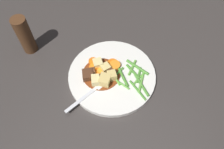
# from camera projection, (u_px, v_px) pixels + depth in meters

# --- Properties ---
(ground_plane) EXTENTS (3.00, 3.00, 0.00)m
(ground_plane) POSITION_uv_depth(u_px,v_px,m) (112.00, 77.00, 0.72)
(ground_plane) COLOR #383330
(dinner_plate) EXTENTS (0.27, 0.27, 0.02)m
(dinner_plate) POSITION_uv_depth(u_px,v_px,m) (112.00, 76.00, 0.71)
(dinner_plate) COLOR white
(dinner_plate) RESTS_ON ground_plane
(stew_sauce) EXTENTS (0.12, 0.12, 0.00)m
(stew_sauce) POSITION_uv_depth(u_px,v_px,m) (101.00, 74.00, 0.70)
(stew_sauce) COLOR brown
(stew_sauce) RESTS_ON dinner_plate
(carrot_slice_0) EXTENTS (0.03, 0.03, 0.01)m
(carrot_slice_0) POSITION_uv_depth(u_px,v_px,m) (101.00, 71.00, 0.71)
(carrot_slice_0) COLOR orange
(carrot_slice_0) RESTS_ON dinner_plate
(carrot_slice_1) EXTENTS (0.04, 0.04, 0.01)m
(carrot_slice_1) POSITION_uv_depth(u_px,v_px,m) (115.00, 65.00, 0.72)
(carrot_slice_1) COLOR orange
(carrot_slice_1) RESTS_ON dinner_plate
(carrot_slice_2) EXTENTS (0.05, 0.05, 0.01)m
(carrot_slice_2) POSITION_uv_depth(u_px,v_px,m) (111.00, 63.00, 0.72)
(carrot_slice_2) COLOR orange
(carrot_slice_2) RESTS_ON dinner_plate
(carrot_slice_3) EXTENTS (0.05, 0.05, 0.01)m
(carrot_slice_3) POSITION_uv_depth(u_px,v_px,m) (97.00, 73.00, 0.70)
(carrot_slice_3) COLOR orange
(carrot_slice_3) RESTS_ON dinner_plate
(carrot_slice_4) EXTENTS (0.03, 0.03, 0.01)m
(carrot_slice_4) POSITION_uv_depth(u_px,v_px,m) (93.00, 68.00, 0.71)
(carrot_slice_4) COLOR orange
(carrot_slice_4) RESTS_ON dinner_plate
(carrot_slice_5) EXTENTS (0.03, 0.03, 0.01)m
(carrot_slice_5) POSITION_uv_depth(u_px,v_px,m) (93.00, 62.00, 0.72)
(carrot_slice_5) COLOR orange
(carrot_slice_5) RESTS_ON dinner_plate
(potato_chunk_0) EXTENTS (0.04, 0.04, 0.02)m
(potato_chunk_0) POSITION_uv_depth(u_px,v_px,m) (105.00, 68.00, 0.71)
(potato_chunk_0) COLOR #E5CC7A
(potato_chunk_0) RESTS_ON dinner_plate
(potato_chunk_1) EXTENTS (0.04, 0.04, 0.02)m
(potato_chunk_1) POSITION_uv_depth(u_px,v_px,m) (98.00, 64.00, 0.71)
(potato_chunk_1) COLOR #EAD68C
(potato_chunk_1) RESTS_ON dinner_plate
(potato_chunk_2) EXTENTS (0.04, 0.04, 0.03)m
(potato_chunk_2) POSITION_uv_depth(u_px,v_px,m) (105.00, 80.00, 0.68)
(potato_chunk_2) COLOR #DBBC6B
(potato_chunk_2) RESTS_ON dinner_plate
(potato_chunk_3) EXTENTS (0.03, 0.03, 0.03)m
(potato_chunk_3) POSITION_uv_depth(u_px,v_px,m) (96.00, 80.00, 0.68)
(potato_chunk_3) COLOR #EAD68C
(potato_chunk_3) RESTS_ON dinner_plate
(potato_chunk_4) EXTENTS (0.03, 0.03, 0.03)m
(potato_chunk_4) POSITION_uv_depth(u_px,v_px,m) (112.00, 76.00, 0.69)
(potato_chunk_4) COLOR #DBBC6B
(potato_chunk_4) RESTS_ON dinner_plate
(meat_chunk_0) EXTENTS (0.03, 0.03, 0.02)m
(meat_chunk_0) POSITION_uv_depth(u_px,v_px,m) (111.00, 72.00, 0.70)
(meat_chunk_0) COLOR #4C2B19
(meat_chunk_0) RESTS_ON dinner_plate
(meat_chunk_1) EXTENTS (0.03, 0.03, 0.02)m
(meat_chunk_1) POSITION_uv_depth(u_px,v_px,m) (101.00, 78.00, 0.69)
(meat_chunk_1) COLOR #56331E
(meat_chunk_1) RESTS_ON dinner_plate
(meat_chunk_2) EXTENTS (0.03, 0.03, 0.02)m
(meat_chunk_2) POSITION_uv_depth(u_px,v_px,m) (91.00, 72.00, 0.70)
(meat_chunk_2) COLOR brown
(meat_chunk_2) RESTS_ON dinner_plate
(meat_chunk_3) EXTENTS (0.04, 0.04, 0.02)m
(meat_chunk_3) POSITION_uv_depth(u_px,v_px,m) (88.00, 75.00, 0.69)
(meat_chunk_3) COLOR #4C2B19
(meat_chunk_3) RESTS_ON dinner_plate
(green_bean_0) EXTENTS (0.07, 0.06, 0.01)m
(green_bean_0) POSITION_uv_depth(u_px,v_px,m) (137.00, 67.00, 0.71)
(green_bean_0) COLOR #4C8E33
(green_bean_0) RESTS_ON dinner_plate
(green_bean_1) EXTENTS (0.04, 0.07, 0.01)m
(green_bean_1) POSITION_uv_depth(u_px,v_px,m) (123.00, 77.00, 0.69)
(green_bean_1) COLOR #4C8E33
(green_bean_1) RESTS_ON dinner_plate
(green_bean_2) EXTENTS (0.02, 0.06, 0.01)m
(green_bean_2) POSITION_uv_depth(u_px,v_px,m) (139.00, 75.00, 0.70)
(green_bean_2) COLOR #4C8E33
(green_bean_2) RESTS_ON dinner_plate
(green_bean_3) EXTENTS (0.05, 0.05, 0.01)m
(green_bean_3) POSITION_uv_depth(u_px,v_px,m) (133.00, 72.00, 0.71)
(green_bean_3) COLOR #4C8E33
(green_bean_3) RESTS_ON dinner_plate
(green_bean_4) EXTENTS (0.06, 0.04, 0.01)m
(green_bean_4) POSITION_uv_depth(u_px,v_px,m) (121.00, 83.00, 0.68)
(green_bean_4) COLOR #66AD42
(green_bean_4) RESTS_ON dinner_plate
(green_bean_5) EXTENTS (0.02, 0.07, 0.01)m
(green_bean_5) POSITION_uv_depth(u_px,v_px,m) (141.00, 82.00, 0.69)
(green_bean_5) COLOR #66AD42
(green_bean_5) RESTS_ON dinner_plate
(green_bean_6) EXTENTS (0.04, 0.06, 0.01)m
(green_bean_6) POSITION_uv_depth(u_px,v_px,m) (115.00, 77.00, 0.70)
(green_bean_6) COLOR #66AD42
(green_bean_6) RESTS_ON dinner_plate
(green_bean_7) EXTENTS (0.05, 0.07, 0.01)m
(green_bean_7) POSITION_uv_depth(u_px,v_px,m) (138.00, 90.00, 0.67)
(green_bean_7) COLOR #4C8E33
(green_bean_7) RESTS_ON dinner_plate
(green_bean_8) EXTENTS (0.05, 0.08, 0.01)m
(green_bean_8) POSITION_uv_depth(u_px,v_px,m) (142.00, 85.00, 0.68)
(green_bean_8) COLOR #4C8E33
(green_bean_8) RESTS_ON dinner_plate
(green_bean_9) EXTENTS (0.06, 0.07, 0.01)m
(green_bean_9) POSITION_uv_depth(u_px,v_px,m) (114.00, 76.00, 0.70)
(green_bean_9) COLOR #4C8E33
(green_bean_9) RESTS_ON dinner_plate
(green_bean_10) EXTENTS (0.04, 0.05, 0.01)m
(green_bean_10) POSITION_uv_depth(u_px,v_px,m) (139.00, 78.00, 0.69)
(green_bean_10) COLOR #66AD42
(green_bean_10) RESTS_ON dinner_plate
(green_bean_11) EXTENTS (0.03, 0.06, 0.01)m
(green_bean_11) POSITION_uv_depth(u_px,v_px,m) (132.00, 68.00, 0.71)
(green_bean_11) COLOR #66AD42
(green_bean_11) RESTS_ON dinner_plate
(fork) EXTENTS (0.13, 0.14, 0.00)m
(fork) POSITION_uv_depth(u_px,v_px,m) (91.00, 92.00, 0.67)
(fork) COLOR silver
(fork) RESTS_ON dinner_plate
(pepper_mill) EXTENTS (0.05, 0.05, 0.14)m
(pepper_mill) POSITION_uv_depth(u_px,v_px,m) (25.00, 35.00, 0.72)
(pepper_mill) COLOR #4C2D19
(pepper_mill) RESTS_ON ground_plane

